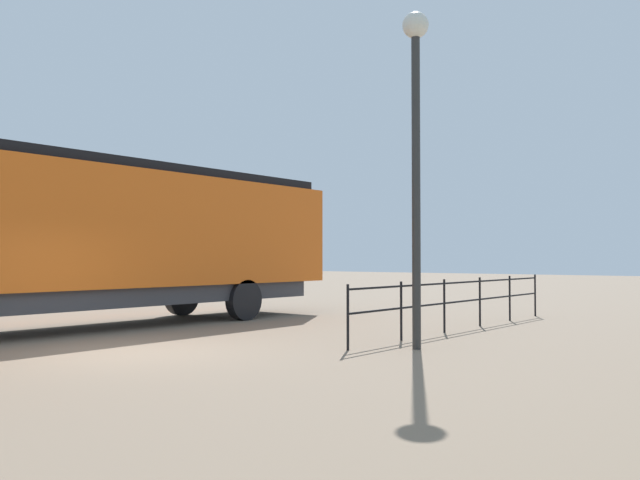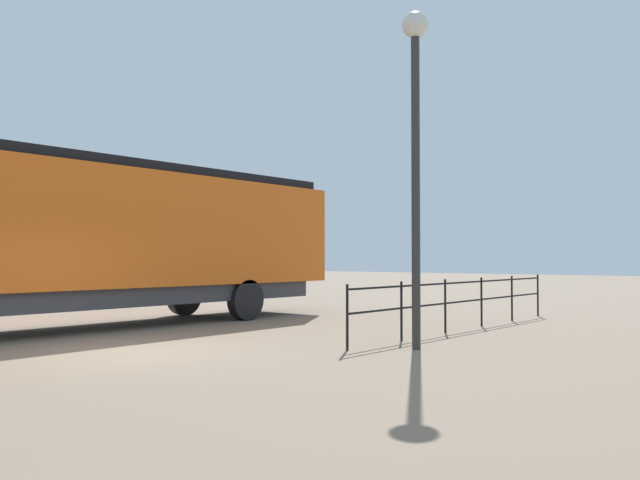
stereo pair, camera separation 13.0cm
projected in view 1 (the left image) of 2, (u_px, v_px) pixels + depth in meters
ground_plane at (129, 353)px, 11.79m from camera, size 120.00×120.00×0.00m
locomotive at (34, 232)px, 14.68m from camera, size 2.90×17.97×4.01m
lamp_post at (416, 116)px, 12.35m from camera, size 0.50×0.50×6.31m
platform_fence at (463, 296)px, 15.66m from camera, size 0.05×9.24×1.21m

